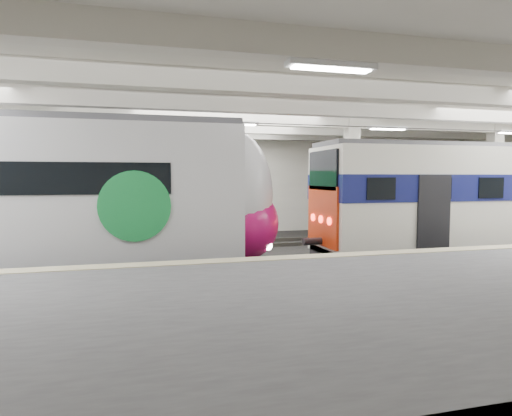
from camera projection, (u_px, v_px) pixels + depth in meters
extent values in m
cube|color=black|center=(249.00, 275.00, 13.47)|extent=(36.00, 24.00, 0.10)
cube|color=silver|center=(249.00, 95.00, 13.06)|extent=(36.00, 24.00, 0.20)
cube|color=beige|center=(206.00, 182.00, 22.92)|extent=(30.00, 0.10, 5.50)
cube|color=#4E4E50|center=(341.00, 326.00, 7.15)|extent=(30.00, 7.00, 1.10)
cube|color=beige|center=(281.00, 258.00, 10.24)|extent=(30.00, 0.50, 0.02)
cube|color=beige|center=(149.00, 185.00, 15.41)|extent=(0.50, 0.50, 5.50)
cube|color=beige|center=(351.00, 184.00, 17.41)|extent=(0.50, 0.50, 5.50)
cube|color=beige|center=(494.00, 184.00, 19.15)|extent=(0.50, 0.50, 5.50)
cube|color=beige|center=(249.00, 105.00, 13.08)|extent=(30.00, 18.00, 0.50)
cube|color=#59544C|center=(249.00, 271.00, 13.46)|extent=(30.00, 1.52, 0.16)
cube|color=#59544C|center=(220.00, 245.00, 18.77)|extent=(30.00, 1.52, 0.16)
cylinder|color=black|center=(249.00, 123.00, 13.12)|extent=(30.00, 0.03, 0.03)
cylinder|color=black|center=(219.00, 139.00, 18.43)|extent=(30.00, 0.03, 0.03)
cube|color=white|center=(267.00, 105.00, 11.17)|extent=(26.00, 8.40, 0.12)
ellipsoid|color=silver|center=(234.00, 195.00, 13.16)|extent=(2.35, 2.90, 3.90)
ellipsoid|color=#B30E57|center=(238.00, 223.00, 13.26)|extent=(2.49, 2.96, 2.39)
cylinder|color=#1A9040|center=(135.00, 206.00, 10.99)|extent=(1.84, 0.06, 1.84)
cube|color=white|center=(483.00, 198.00, 15.47)|extent=(12.43, 2.73, 3.54)
cube|color=navy|center=(483.00, 187.00, 15.44)|extent=(12.47, 2.79, 0.86)
cube|color=#BB2D0C|center=(322.00, 216.00, 13.95)|extent=(0.08, 2.32, 1.95)
cube|color=black|center=(323.00, 170.00, 13.84)|extent=(0.08, 2.18, 1.27)
cube|color=#4C4C51|center=(485.00, 147.00, 15.34)|extent=(12.43, 2.13, 0.16)
cube|color=black|center=(481.00, 251.00, 15.61)|extent=(12.43, 1.91, 0.70)
cube|color=silver|center=(76.00, 193.00, 17.15)|extent=(14.21, 3.46, 3.82)
cube|color=#1A9040|center=(76.00, 180.00, 17.11)|extent=(14.25, 3.53, 0.81)
cube|color=#4C4C51|center=(75.00, 142.00, 17.00)|extent=(14.18, 2.96, 0.16)
cube|color=black|center=(78.00, 245.00, 17.30)|extent=(14.19, 3.16, 0.60)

